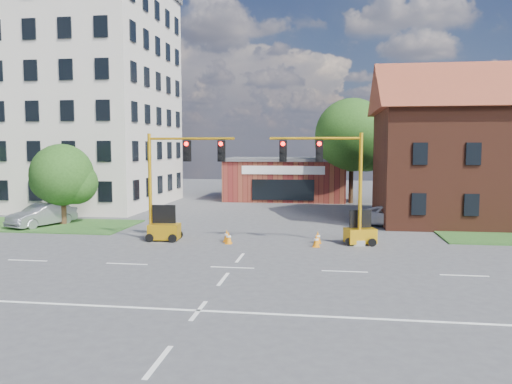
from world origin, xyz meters
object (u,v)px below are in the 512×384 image
trailer_west (164,230)px  trailer_east (360,234)px  signal_mast_west (177,173)px  signal_mast_east (330,174)px  pickup_white (394,216)px

trailer_west → trailer_east: 11.23m
signal_mast_west → signal_mast_east: same height
signal_mast_west → pickup_white: signal_mast_west is taller
signal_mast_west → trailer_west: bearing=-174.2°
signal_mast_west → signal_mast_east: bearing=0.0°
signal_mast_west → trailer_west: (-0.80, -0.08, -3.30)m
trailer_east → signal_mast_east: bearing=172.2°
trailer_west → trailer_east: size_ratio=1.06×
signal_mast_west → trailer_east: signal_mast_west is taller
signal_mast_east → pickup_white: (4.42, 7.13, -3.23)m
trailer_east → pickup_white: 7.31m
trailer_east → signal_mast_west: bearing=162.6°
pickup_white → signal_mast_east: bearing=170.2°
signal_mast_west → signal_mast_east: size_ratio=1.00×
signal_mast_west → trailer_east: (10.42, 0.35, -3.35)m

